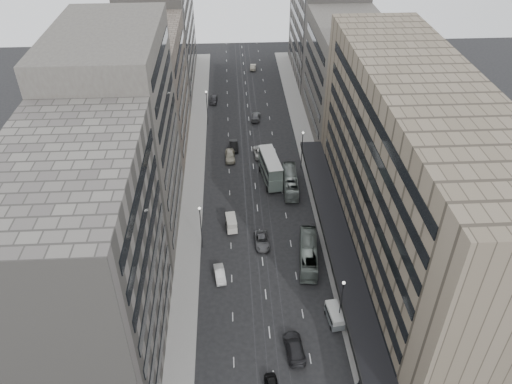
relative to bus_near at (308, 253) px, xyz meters
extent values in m
plane|color=black|center=(-7.29, -7.81, -1.56)|extent=(220.00, 220.00, 0.00)
cube|color=gray|center=(4.71, 29.69, -1.48)|extent=(4.00, 125.00, 0.15)
cube|color=gray|center=(-19.29, 29.69, -1.48)|extent=(4.00, 125.00, 0.15)
cube|color=#776957|center=(14.21, 0.19, 13.44)|extent=(15.00, 60.00, 30.00)
cube|color=black|center=(4.71, 0.19, 2.44)|extent=(4.40, 60.00, 0.50)
cube|color=#4D4943|center=(14.21, 44.19, 10.44)|extent=(15.00, 28.00, 24.00)
cube|color=slate|center=(14.21, 74.19, 12.44)|extent=(15.00, 32.00, 28.00)
cube|color=slate|center=(-28.79, -15.81, 13.44)|extent=(15.00, 28.00, 30.00)
cube|color=#4D4943|center=(-28.79, 11.19, 15.44)|extent=(15.00, 26.00, 34.00)
cube|color=#6E6256|center=(-28.79, 38.19, 10.94)|extent=(15.00, 28.00, 25.00)
cube|color=slate|center=(-28.79, 71.19, 12.44)|extent=(15.00, 38.00, 28.00)
cylinder|color=#262628|center=(2.41, -12.81, 2.44)|extent=(0.16, 0.16, 8.00)
sphere|color=silver|center=(2.41, -12.81, 6.54)|extent=(0.44, 0.44, 0.44)
cylinder|color=#262628|center=(2.41, 27.19, 2.44)|extent=(0.16, 0.16, 8.00)
sphere|color=silver|center=(2.41, 27.19, 6.54)|extent=(0.44, 0.44, 0.44)
cylinder|color=#262628|center=(-16.99, 4.19, 2.44)|extent=(0.16, 0.16, 8.00)
sphere|color=silver|center=(-16.99, 4.19, 6.54)|extent=(0.44, 0.44, 0.44)
cylinder|color=#262628|center=(-16.99, 47.19, 2.44)|extent=(0.16, 0.16, 8.00)
sphere|color=silver|center=(-16.99, 47.19, 6.54)|extent=(0.44, 0.44, 0.44)
imported|color=slate|center=(0.00, 0.00, 0.00)|extent=(4.00, 11.43, 3.12)
imported|color=gray|center=(-0.60, 20.13, -0.05)|extent=(3.10, 10.93, 3.01)
cube|color=slate|center=(-4.25, 22.98, 0.23)|extent=(4.02, 10.06, 2.50)
cube|color=slate|center=(-4.25, 22.98, 2.57)|extent=(3.91, 9.66, 2.17)
cube|color=silver|center=(-4.25, 22.98, 3.72)|extent=(4.02, 10.06, 0.13)
cylinder|color=black|center=(-5.11, 19.31, -1.01)|extent=(0.45, 1.12, 1.09)
cylinder|color=black|center=(-2.42, 19.68, -1.01)|extent=(0.45, 1.12, 1.09)
cylinder|color=black|center=(-6.07, 26.29, -1.01)|extent=(0.45, 1.12, 1.09)
cylinder|color=black|center=(-3.38, 26.65, -1.01)|extent=(0.45, 1.12, 1.09)
cube|color=slate|center=(1.91, -12.39, -0.71)|extent=(2.21, 4.32, 1.08)
cube|color=silver|center=(1.91, -12.39, 0.26)|extent=(2.16, 4.24, 0.85)
cylinder|color=black|center=(1.21, -13.85, -1.25)|extent=(0.24, 0.63, 0.62)
cylinder|color=black|center=(2.93, -13.65, -1.25)|extent=(0.24, 0.63, 0.62)
cylinder|color=black|center=(0.89, -11.13, -1.25)|extent=(0.24, 0.63, 0.62)
cylinder|color=black|center=(2.61, -10.93, -1.25)|extent=(0.24, 0.63, 0.62)
cube|color=silver|center=(-12.12, 8.60, -0.69)|extent=(2.02, 3.87, 1.15)
cube|color=#BCB7A9|center=(-12.12, 8.60, 0.34)|extent=(1.98, 3.79, 0.90)
cylinder|color=black|center=(-12.84, 7.30, -1.26)|extent=(0.22, 0.61, 0.60)
cylinder|color=black|center=(-11.17, 7.46, -1.26)|extent=(0.22, 0.61, 0.60)
cylinder|color=black|center=(-13.08, 9.75, -1.26)|extent=(0.22, 0.61, 0.60)
cylinder|color=black|center=(-11.41, 9.91, -1.26)|extent=(0.22, 0.61, 0.60)
imported|color=white|center=(-14.11, -2.94, -0.86)|extent=(2.06, 4.43, 1.41)
imported|color=#565659|center=(-7.12, 4.31, -0.86)|extent=(2.56, 5.16, 1.41)
imported|color=black|center=(-4.25, -17.07, -0.72)|extent=(2.80, 5.96, 1.68)
imported|color=#B9B199|center=(-12.01, 31.23, -0.70)|extent=(2.10, 5.07, 1.72)
imported|color=black|center=(-11.15, 35.38, -0.77)|extent=(1.90, 4.84, 1.57)
imported|color=beige|center=(-5.66, 32.66, -0.79)|extent=(2.89, 5.67, 1.53)
imported|color=#5F5F61|center=(-5.63, 48.81, -0.84)|extent=(2.63, 5.20, 1.45)
imported|color=#2B2A2D|center=(-15.79, 58.49, -0.78)|extent=(2.20, 4.71, 1.56)
imported|color=beige|center=(-4.67, 79.66, -0.84)|extent=(1.90, 4.45, 1.43)
camera|label=1|loc=(-11.65, -57.77, 54.39)|focal=35.00mm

